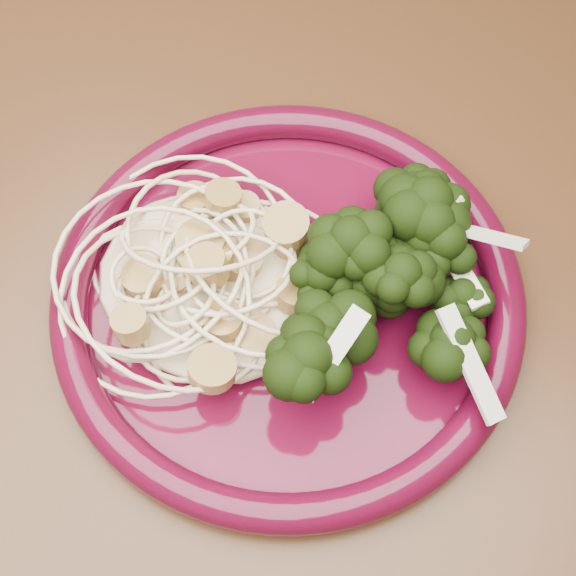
# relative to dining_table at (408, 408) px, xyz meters

# --- Properties ---
(dining_table) EXTENTS (1.20, 0.80, 0.75)m
(dining_table) POSITION_rel_dining_table_xyz_m (0.00, 0.00, 0.00)
(dining_table) COLOR #472814
(dining_table) RESTS_ON ground
(dinner_plate) EXTENTS (0.39, 0.39, 0.02)m
(dinner_plate) POSITION_rel_dining_table_xyz_m (-0.09, -0.02, 0.11)
(dinner_plate) COLOR #46071B
(dinner_plate) RESTS_ON dining_table
(spaghetti_pile) EXTENTS (0.19, 0.18, 0.03)m
(spaghetti_pile) POSITION_rel_dining_table_xyz_m (-0.14, -0.04, 0.12)
(spaghetti_pile) COLOR beige
(spaghetti_pile) RESTS_ON dinner_plate
(scallop_cluster) EXTENTS (0.18, 0.18, 0.05)m
(scallop_cluster) POSITION_rel_dining_table_xyz_m (-0.14, -0.04, 0.16)
(scallop_cluster) COLOR #A8833E
(scallop_cluster) RESTS_ON spaghetti_pile
(broccoli_pile) EXTENTS (0.16, 0.20, 0.06)m
(broccoli_pile) POSITION_rel_dining_table_xyz_m (-0.04, 0.01, 0.13)
(broccoli_pile) COLOR black
(broccoli_pile) RESTS_ON dinner_plate
(onion_garnish) EXTENTS (0.11, 0.13, 0.06)m
(onion_garnish) POSITION_rel_dining_table_xyz_m (-0.04, 0.01, 0.17)
(onion_garnish) COLOR beige
(onion_garnish) RESTS_ON broccoli_pile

